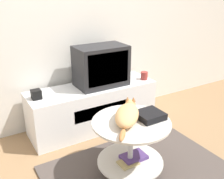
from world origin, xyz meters
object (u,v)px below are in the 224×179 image
at_px(tv, 101,66).
at_px(dvd_box, 150,115).
at_px(cat, 127,114).
at_px(speaker, 36,94).

xyz_separation_m(tv, dvd_box, (-0.05, -0.90, -0.17)).
distance_m(tv, cat, 0.89).
bearing_deg(cat, tv, 26.29).
height_order(speaker, dvd_box, speaker).
bearing_deg(speaker, tv, 0.98).
distance_m(speaker, cat, 0.96).
relative_size(speaker, dvd_box, 0.44).
relative_size(tv, speaker, 6.04).
bearing_deg(speaker, dvd_box, -53.43).
height_order(tv, speaker, tv).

